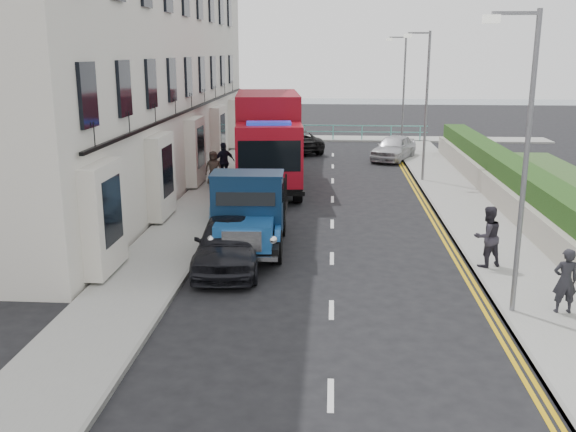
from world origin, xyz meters
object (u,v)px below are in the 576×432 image
at_px(pedestrian_east_near, 565,281).
at_px(lamp_near, 521,149).
at_px(lamp_far, 402,86).
at_px(red_lorry, 268,138).
at_px(bedford_lorry, 248,217).
at_px(lamp_mid, 424,98).
at_px(parked_car_front, 229,242).

bearing_deg(pedestrian_east_near, lamp_near, -3.75).
height_order(lamp_far, red_lorry, lamp_far).
bearing_deg(pedestrian_east_near, bedford_lorry, -30.72).
relative_size(lamp_mid, lamp_far, 1.00).
xyz_separation_m(bedford_lorry, pedestrian_east_near, (8.02, -4.33, -0.27)).
height_order(lamp_mid, parked_car_front, lamp_mid).
bearing_deg(red_lorry, lamp_far, 51.91).
height_order(bedford_lorry, pedestrian_east_near, bedford_lorry).
bearing_deg(parked_car_front, lamp_near, -26.07).
distance_m(lamp_near, red_lorry, 16.18).
distance_m(lamp_far, red_lorry, 13.73).
bearing_deg(lamp_near, lamp_mid, 90.00).
bearing_deg(pedestrian_east_near, parked_car_front, -22.14).
distance_m(red_lorry, pedestrian_east_near, 16.77).
height_order(lamp_near, red_lorry, lamp_near).
bearing_deg(lamp_far, lamp_mid, -90.00).
xyz_separation_m(lamp_mid, red_lorry, (-7.15, -1.59, -1.74)).
height_order(lamp_near, lamp_far, same).
xyz_separation_m(lamp_far, red_lorry, (-7.15, -11.59, -1.74)).
height_order(lamp_near, bedford_lorry, lamp_near).
bearing_deg(red_lorry, pedestrian_east_near, -66.17).
height_order(lamp_far, pedestrian_east_near, lamp_far).
relative_size(lamp_near, red_lorry, 0.84).
distance_m(red_lorry, parked_car_front, 11.51).
xyz_separation_m(parked_car_front, pedestrian_east_near, (8.43, -3.03, 0.13)).
height_order(bedford_lorry, red_lorry, red_lorry).
height_order(lamp_far, bedford_lorry, lamp_far).
bearing_deg(red_lorry, parked_car_front, -96.45).
relative_size(red_lorry, pedestrian_east_near, 5.29).
distance_m(lamp_near, lamp_mid, 16.00).
bearing_deg(parked_car_front, pedestrian_east_near, -23.11).
height_order(red_lorry, parked_car_front, red_lorry).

